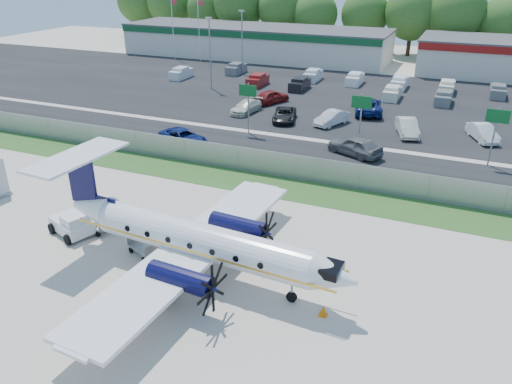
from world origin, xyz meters
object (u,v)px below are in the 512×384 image
at_px(aircraft, 196,239).
at_px(baggage_cart_near, 97,223).
at_px(baggage_cart_far, 145,247).
at_px(pushback_tug, 73,224).

bearing_deg(aircraft, baggage_cart_near, 167.92).
bearing_deg(baggage_cart_far, aircraft, -8.16).
xyz_separation_m(pushback_tug, baggage_cart_near, (0.98, 1.03, -0.22)).
height_order(aircraft, baggage_cart_far, aircraft).
xyz_separation_m(aircraft, baggage_cart_near, (-8.27, 1.77, -1.66)).
distance_m(aircraft, pushback_tug, 9.39).
bearing_deg(pushback_tug, aircraft, -4.57).
relative_size(pushback_tug, baggage_cart_far, 1.36).
bearing_deg(aircraft, pushback_tug, 175.43).
relative_size(aircraft, baggage_cart_far, 7.65).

